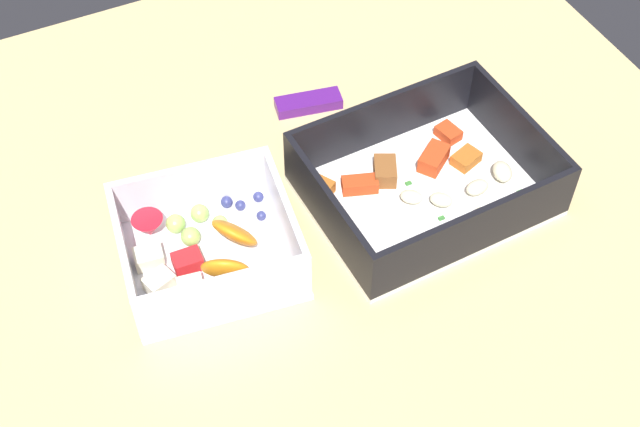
% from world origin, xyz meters
% --- Properties ---
extents(table_surface, '(0.80, 0.80, 0.02)m').
position_xyz_m(table_surface, '(0.00, 0.00, 0.01)').
color(table_surface, tan).
rests_on(table_surface, ground).
extents(pasta_container, '(0.22, 0.18, 0.06)m').
position_xyz_m(pasta_container, '(0.09, -0.01, 0.04)').
color(pasta_container, white).
rests_on(pasta_container, table_surface).
extents(fruit_bowl, '(0.17, 0.16, 0.06)m').
position_xyz_m(fruit_bowl, '(-0.13, 0.00, 0.04)').
color(fruit_bowl, white).
rests_on(fruit_bowl, table_surface).
extents(candy_bar, '(0.07, 0.04, 0.01)m').
position_xyz_m(candy_bar, '(0.04, 0.15, 0.03)').
color(candy_bar, '#51197A').
rests_on(candy_bar, table_surface).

